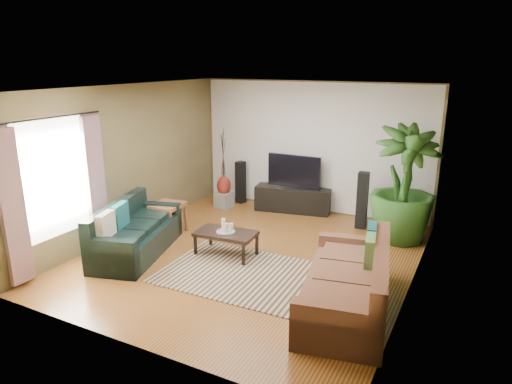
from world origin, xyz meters
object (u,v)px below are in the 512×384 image
Objects in this scene: sofa_right at (346,278)px; potted_plant at (404,184)px; coffee_table at (226,243)px; speaker_right at (362,200)px; side_table at (168,218)px; pedestal at (224,200)px; tv_stand at (293,199)px; television at (294,171)px; sofa_left at (137,229)px; speaker_left at (241,182)px; vase at (224,186)px.

potted_plant is at bearing 165.28° from sofa_right.
coffee_table is at bearing -140.30° from potted_plant.
speaker_right is 1.91× the size of side_table.
sofa_right reaches higher than pedestal.
sofa_right is 1.41× the size of tv_stand.
potted_plant reaches higher than coffee_table.
sofa_right is at bearing -68.21° from tv_stand.
sofa_left is at bearing -114.05° from television.
speaker_left is at bearing 170.22° from potted_plant.
sofa_left is at bearing -125.02° from tv_stand.
vase is at bearing -97.52° from speaker_left.
sofa_left is 3.23m from speaker_left.
sofa_left is at bearing -103.16° from sofa_right.
television is at bearing 55.31° from side_table.
speaker_right is (1.64, 2.28, 0.34)m from coffee_table.
tv_stand is 3.73× the size of vase.
side_table is (-3.87, -1.63, -0.74)m from potted_plant.
vase is at bearing 86.44° from side_table.
tv_stand is at bearing -90.00° from television.
tv_stand is (1.44, 3.21, -0.16)m from sofa_left.
vase is at bearing -174.13° from tv_stand.
sofa_right is 4.79m from speaker_left.
side_table is (-1.56, -2.25, -0.58)m from television.
television reaches higher than side_table.
tv_stand is 2.72m from side_table.
side_table is (-0.12, 0.98, -0.14)m from sofa_left.
speaker_right is at bearing -179.94° from sofa_right.
tv_stand is at bearing 165.48° from potted_plant.
vase is at bearing -140.09° from sofa_right.
vase reaches higher than tv_stand.
sofa_left and sofa_right have the same top height.
sofa_left is 5.92× the size of pedestal.
speaker_right is at bearing 49.87° from coffee_table.
side_table is at bearing -93.56° from vase.
tv_stand is at bearing 16.71° from pedestal.
tv_stand is 1.52m from vase.
coffee_table is 3.24m from potted_plant.
pedestal is (-0.00, 2.78, -0.26)m from sofa_left.
vase is at bearing 176.02° from speaker_right.
potted_plant is (3.76, 2.61, 0.60)m from sofa_left.
pedestal is (-3.58, 2.91, -0.26)m from sofa_right.
sofa_right is 2.36m from coffee_table.
speaker_right is at bearing 2.18° from pedestal.
television is at bearing -158.55° from sofa_right.
side_table is (-1.56, -2.23, 0.02)m from tv_stand.
sofa_right is at bearing -57.53° from television.
sofa_right is 1.08× the size of potted_plant.
speaker_right is (2.83, -0.34, 0.07)m from speaker_left.
coffee_table is (1.35, 0.61, -0.22)m from sofa_left.
vase is at bearing -16.12° from sofa_left.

